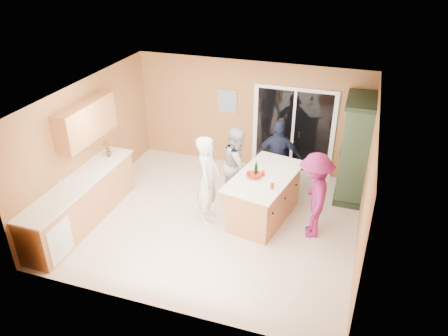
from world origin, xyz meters
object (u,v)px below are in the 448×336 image
(kitchen_island, at_px, (264,198))
(woman_navy, at_px, (278,157))
(green_hutch, at_px, (356,151))
(woman_white, at_px, (208,180))
(woman_magenta, at_px, (314,196))
(woman_grey, at_px, (237,165))

(kitchen_island, height_order, woman_navy, woman_navy)
(kitchen_island, xyz_separation_m, green_hutch, (1.59, 1.44, 0.62))
(green_hutch, xyz_separation_m, woman_white, (-2.61, -1.85, -0.17))
(woman_navy, xyz_separation_m, woman_magenta, (0.97, -1.38, 0.02))
(woman_white, bearing_deg, woman_navy, -40.18)
(kitchen_island, height_order, woman_grey, woman_grey)
(woman_white, distance_m, woman_navy, 1.87)
(woman_grey, relative_size, woman_navy, 1.00)
(green_hutch, xyz_separation_m, woman_magenta, (-0.61, -1.68, -0.23))
(kitchen_island, relative_size, woman_white, 1.11)
(woman_white, bearing_deg, woman_grey, -24.04)
(woman_white, relative_size, woman_navy, 1.11)
(woman_white, bearing_deg, kitchen_island, -74.37)
(woman_white, distance_m, woman_grey, 1.00)
(woman_white, height_order, woman_magenta, woman_white)
(green_hutch, height_order, woman_navy, green_hutch)
(woman_navy, distance_m, woman_magenta, 1.69)
(woman_grey, bearing_deg, woman_magenta, -124.85)
(kitchen_island, relative_size, green_hutch, 0.91)
(woman_grey, relative_size, woman_magenta, 0.97)
(woman_grey, bearing_deg, green_hutch, -78.95)
(kitchen_island, distance_m, woman_white, 1.19)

